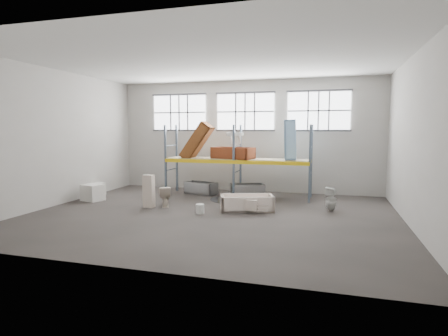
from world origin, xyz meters
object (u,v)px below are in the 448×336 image
(steel_tub_left, at_px, (201,188))
(steel_tub_right, at_px, (247,190))
(blue_tub_upright, at_px, (290,140))
(cistern_tall, at_px, (149,191))
(toilet_white, at_px, (331,199))
(carton_near, at_px, (93,193))
(bucket, at_px, (200,209))
(rust_tub_flat, at_px, (233,153))
(bathtub_beige, at_px, (247,203))
(toilet_beige, at_px, (165,196))

(steel_tub_left, xyz_separation_m, steel_tub_right, (2.08, -0.02, 0.00))
(blue_tub_upright, bearing_deg, cistern_tall, -146.97)
(toilet_white, distance_m, steel_tub_right, 3.91)
(carton_near, bearing_deg, bucket, -11.07)
(rust_tub_flat, relative_size, carton_near, 2.31)
(bathtub_beige, xyz_separation_m, blue_tub_upright, (1.19, 2.56, 2.13))
(toilet_beige, height_order, steel_tub_left, toilet_beige)
(bathtub_beige, height_order, blue_tub_upright, blue_tub_upright)
(cistern_tall, bearing_deg, steel_tub_right, 50.29)
(steel_tub_left, distance_m, steel_tub_right, 2.08)
(steel_tub_left, bearing_deg, carton_near, -143.59)
(blue_tub_upright, bearing_deg, toilet_beige, -147.62)
(blue_tub_upright, bearing_deg, toilet_white, -48.50)
(steel_tub_right, relative_size, bucket, 4.38)
(bucket, bearing_deg, blue_tub_upright, 53.10)
(rust_tub_flat, distance_m, carton_near, 5.86)
(steel_tub_right, xyz_separation_m, carton_near, (-5.68, -2.63, 0.06))
(toilet_beige, relative_size, steel_tub_right, 0.53)
(cistern_tall, xyz_separation_m, toilet_white, (6.32, 1.23, -0.17))
(toilet_beige, xyz_separation_m, rust_tub_flat, (1.87, 2.66, 1.45))
(cistern_tall, bearing_deg, blue_tub_upright, 36.07)
(bucket, bearing_deg, steel_tub_right, 76.91)
(bucket, relative_size, carton_near, 0.43)
(steel_tub_right, distance_m, bucket, 3.68)
(bucket, bearing_deg, toilet_beige, 154.40)
(toilet_beige, bearing_deg, carton_near, -26.46)
(cistern_tall, height_order, bucket, cistern_tall)
(steel_tub_left, distance_m, blue_tub_upright, 4.41)
(bathtub_beige, xyz_separation_m, steel_tub_left, (-2.66, 2.70, -0.01))
(blue_tub_upright, bearing_deg, carton_near, -161.33)
(rust_tub_flat, xyz_separation_m, carton_near, (-5.08, -2.49, -1.50))
(rust_tub_flat, relative_size, bucket, 5.38)
(cistern_tall, bearing_deg, steel_tub_left, 78.14)
(steel_tub_right, bearing_deg, bucket, -103.09)
(blue_tub_upright, xyz_separation_m, carton_near, (-7.45, -2.52, -2.07))
(bathtub_beige, distance_m, carton_near, 6.26)
(bucket, xyz_separation_m, carton_near, (-4.85, 0.95, 0.16))
(toilet_beige, relative_size, bucket, 2.30)
(toilet_white, bearing_deg, blue_tub_upright, -133.99)
(toilet_white, distance_m, blue_tub_upright, 3.14)
(blue_tub_upright, bearing_deg, rust_tub_flat, -179.35)
(steel_tub_left, height_order, blue_tub_upright, blue_tub_upright)
(bathtub_beige, distance_m, rust_tub_flat, 3.20)
(rust_tub_flat, height_order, bucket, rust_tub_flat)
(cistern_tall, distance_m, rust_tub_flat, 4.02)
(cistern_tall, relative_size, blue_tub_upright, 0.75)
(toilet_beige, distance_m, rust_tub_flat, 3.56)
(steel_tub_right, relative_size, rust_tub_flat, 0.81)
(bathtub_beige, height_order, carton_near, carton_near)
(toilet_white, bearing_deg, toilet_beige, -77.19)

